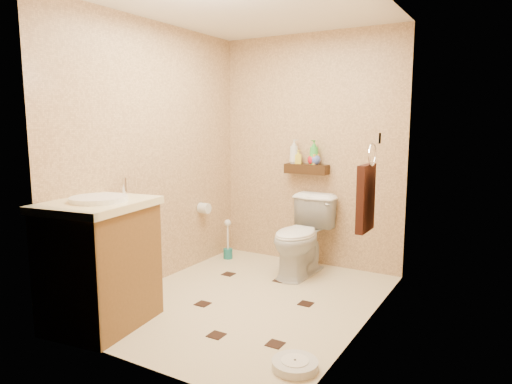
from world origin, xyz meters
The scene contains 20 objects.
ground centered at (0.00, 0.00, 0.00)m, with size 2.50×2.50×0.00m, color beige.
wall_back centered at (0.00, 1.25, 1.20)m, with size 2.00×0.04×2.40m, color tan.
wall_front centered at (0.00, -1.25, 1.20)m, with size 2.00×0.04×2.40m, color tan.
wall_left centered at (-1.00, 0.00, 1.20)m, with size 0.04×2.50×2.40m, color tan.
wall_right centered at (1.00, 0.00, 1.20)m, with size 0.04×2.50×2.40m, color tan.
ceiling centered at (0.00, 0.00, 2.40)m, with size 2.00×2.50×0.02m, color silver.
wall_shelf centered at (0.00, 1.17, 1.02)m, with size 0.46×0.14×0.10m, color #341E0E.
floor_accents centered at (0.07, -0.06, 0.00)m, with size 1.19×1.35×0.01m.
toilet centered at (0.11, 0.83, 0.39)m, with size 0.44×0.76×0.78m, color white.
vanity centered at (-0.70, -0.95, 0.48)m, with size 0.73×0.85×1.08m.
bathroom_scale centered at (0.82, -0.80, 0.03)m, with size 0.36×0.36×0.06m.
toilet_brush centered at (-0.82, 0.91, 0.16)m, with size 0.10×0.10×0.44m.
towel_ring centered at (0.91, 0.25, 0.95)m, with size 0.12×0.30×0.76m.
toilet_paper centered at (-0.94, 0.65, 0.60)m, with size 0.12×0.11×0.12m.
bottle_a centered at (-0.15, 1.17, 1.20)m, with size 0.10×0.10×0.26m, color silver.
bottle_b centered at (-0.10, 1.17, 1.14)m, with size 0.07×0.07×0.15m, color yellow.
bottle_c centered at (0.07, 1.17, 1.14)m, with size 0.11×0.11×0.14m, color red.
bottle_d centered at (0.08, 1.17, 1.20)m, with size 0.10×0.10×0.25m, color green.
bottle_e centered at (0.08, 1.17, 1.15)m, with size 0.07×0.08×0.16m, color gold.
bottle_f centered at (0.09, 1.17, 1.14)m, with size 0.11×0.11×0.14m, color #4A60B9.
Camera 1 is at (1.93, -3.16, 1.49)m, focal length 32.00 mm.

